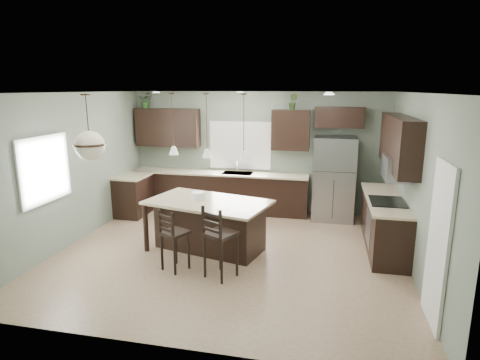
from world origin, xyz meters
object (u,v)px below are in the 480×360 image
bar_stool_center (175,239)px  bar_stool_right (221,242)px  serving_dish (198,196)px  plant_back_left (146,100)px  refrigerator (334,179)px  kitchen_island (209,226)px

bar_stool_center → bar_stool_right: bar_stool_right is taller
serving_dish → plant_back_left: size_ratio=0.64×
refrigerator → bar_stool_right: 3.72m
bar_stool_center → bar_stool_right: (0.78, -0.10, 0.07)m
serving_dish → bar_stool_center: (-0.10, -0.93, -0.48)m
bar_stool_right → plant_back_left: size_ratio=3.12×
refrigerator → kitchen_island: refrigerator is taller
kitchen_island → serving_dish: (-0.19, 0.05, 0.53)m
refrigerator → plant_back_left: plant_back_left is taller
refrigerator → kitchen_island: 3.22m
bar_stool_center → bar_stool_right: bearing=19.4°
refrigerator → kitchen_island: bearing=-133.5°
refrigerator → plant_back_left: 4.76m
serving_dish → plant_back_left: plant_back_left is taller
refrigerator → bar_stool_right: bearing=-117.4°
kitchen_island → plant_back_left: size_ratio=5.66×
plant_back_left → bar_stool_right: bearing=-51.7°
refrigerator → serving_dish: refrigerator is taller
kitchen_island → bar_stool_center: 0.93m
bar_stool_center → bar_stool_right: 0.79m
serving_dish → bar_stool_center: serving_dish is taller
refrigerator → serving_dish: 3.29m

